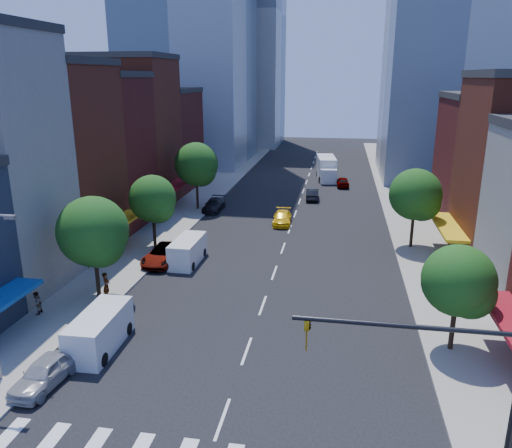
{
  "coord_description": "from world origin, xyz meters",
  "views": [
    {
      "loc": [
        4.76,
        -18.87,
        15.14
      ],
      "look_at": [
        -0.93,
        14.71,
        5.0
      ],
      "focal_mm": 35.0,
      "sensor_mm": 36.0,
      "label": 1
    }
  ],
  "objects_px": {
    "parked_car_second": "(183,251)",
    "cargo_van_near": "(99,332)",
    "traffic_car_far": "(343,182)",
    "taxi": "(282,218)",
    "parked_car_rear": "(214,205)",
    "parked_car_third": "(164,254)",
    "pedestrian_near": "(106,286)",
    "cargo_van_far": "(187,251)",
    "box_truck": "(326,169)",
    "pedestrian_far": "(36,303)",
    "parked_car_front": "(44,372)",
    "traffic_car_oncoming": "(312,194)"
  },
  "relations": [
    {
      "from": "parked_car_second",
      "to": "cargo_van_near",
      "type": "height_order",
      "value": "cargo_van_near"
    },
    {
      "from": "traffic_car_far",
      "to": "taxi",
      "type": "bearing_deg",
      "value": 67.48
    },
    {
      "from": "parked_car_second",
      "to": "parked_car_rear",
      "type": "xyz_separation_m",
      "value": [
        -1.25,
        15.85,
        0.02
      ]
    },
    {
      "from": "parked_car_third",
      "to": "traffic_car_far",
      "type": "xyz_separation_m",
      "value": [
        14.77,
        32.96,
        -0.04
      ]
    },
    {
      "from": "traffic_car_far",
      "to": "pedestrian_near",
      "type": "bearing_deg",
      "value": 63.33
    },
    {
      "from": "parked_car_rear",
      "to": "cargo_van_far",
      "type": "height_order",
      "value": "cargo_van_far"
    },
    {
      "from": "parked_car_second",
      "to": "box_truck",
      "type": "relative_size",
      "value": 0.48
    },
    {
      "from": "pedestrian_near",
      "to": "pedestrian_far",
      "type": "relative_size",
      "value": 1.25
    },
    {
      "from": "parked_car_second",
      "to": "box_truck",
      "type": "xyz_separation_m",
      "value": [
        11.05,
        36.62,
        0.91
      ]
    },
    {
      "from": "parked_car_rear",
      "to": "cargo_van_far",
      "type": "bearing_deg",
      "value": -82.74
    },
    {
      "from": "parked_car_second",
      "to": "parked_car_rear",
      "type": "distance_m",
      "value": 15.9
    },
    {
      "from": "box_truck",
      "to": "pedestrian_near",
      "type": "distance_m",
      "value": 47.67
    },
    {
      "from": "pedestrian_near",
      "to": "pedestrian_far",
      "type": "distance_m",
      "value": 4.58
    },
    {
      "from": "cargo_van_far",
      "to": "taxi",
      "type": "distance_m",
      "value": 14.4
    },
    {
      "from": "traffic_car_far",
      "to": "pedestrian_near",
      "type": "relative_size",
      "value": 2.15
    },
    {
      "from": "parked_car_front",
      "to": "parked_car_rear",
      "type": "bearing_deg",
      "value": 94.98
    },
    {
      "from": "parked_car_front",
      "to": "cargo_van_near",
      "type": "relative_size",
      "value": 0.82
    },
    {
      "from": "parked_car_third",
      "to": "pedestrian_near",
      "type": "distance_m",
      "value": 7.84
    },
    {
      "from": "parked_car_front",
      "to": "cargo_van_far",
      "type": "distance_m",
      "value": 17.97
    },
    {
      "from": "parked_car_rear",
      "to": "parked_car_second",
      "type": "bearing_deg",
      "value": -84.96
    },
    {
      "from": "cargo_van_near",
      "to": "traffic_car_oncoming",
      "type": "bearing_deg",
      "value": 74.31
    },
    {
      "from": "parked_car_front",
      "to": "traffic_car_far",
      "type": "xyz_separation_m",
      "value": [
        14.77,
        50.58,
        -0.01
      ]
    },
    {
      "from": "parked_car_third",
      "to": "pedestrian_near",
      "type": "bearing_deg",
      "value": -98.78
    },
    {
      "from": "traffic_car_far",
      "to": "pedestrian_far",
      "type": "height_order",
      "value": "pedestrian_far"
    },
    {
      "from": "cargo_van_near",
      "to": "pedestrian_near",
      "type": "height_order",
      "value": "cargo_van_near"
    },
    {
      "from": "parked_car_rear",
      "to": "pedestrian_far",
      "type": "xyz_separation_m",
      "value": [
        -4.81,
        -27.91,
        0.23
      ]
    },
    {
      "from": "taxi",
      "to": "traffic_car_oncoming",
      "type": "relative_size",
      "value": 1.05
    },
    {
      "from": "box_truck",
      "to": "taxi",
      "type": "bearing_deg",
      "value": -105.5
    },
    {
      "from": "pedestrian_far",
      "to": "parked_car_second",
      "type": "bearing_deg",
      "value": 151.53
    },
    {
      "from": "cargo_van_far",
      "to": "pedestrian_far",
      "type": "bearing_deg",
      "value": -121.01
    },
    {
      "from": "parked_car_front",
      "to": "parked_car_second",
      "type": "bearing_deg",
      "value": 91.22
    },
    {
      "from": "traffic_car_oncoming",
      "to": "pedestrian_far",
      "type": "xyz_separation_m",
      "value": [
        -15.81,
        -35.36,
        0.21
      ]
    },
    {
      "from": "parked_car_front",
      "to": "cargo_van_far",
      "type": "relative_size",
      "value": 0.85
    },
    {
      "from": "parked_car_third",
      "to": "parked_car_rear",
      "type": "height_order",
      "value": "parked_car_third"
    },
    {
      "from": "traffic_car_far",
      "to": "box_truck",
      "type": "xyz_separation_m",
      "value": [
        -2.48,
        5.0,
        0.88
      ]
    },
    {
      "from": "parked_car_front",
      "to": "parked_car_second",
      "type": "xyz_separation_m",
      "value": [
        1.25,
        18.96,
        -0.05
      ]
    },
    {
      "from": "parked_car_second",
      "to": "taxi",
      "type": "bearing_deg",
      "value": 63.97
    },
    {
      "from": "traffic_car_oncoming",
      "to": "parked_car_rear",
      "type": "bearing_deg",
      "value": 31.32
    },
    {
      "from": "parked_car_second",
      "to": "pedestrian_near",
      "type": "relative_size",
      "value": 2.12
    },
    {
      "from": "cargo_van_far",
      "to": "traffic_car_oncoming",
      "type": "bearing_deg",
      "value": 70.57
    },
    {
      "from": "parked_car_second",
      "to": "pedestrian_far",
      "type": "bearing_deg",
      "value": -111.02
    },
    {
      "from": "box_truck",
      "to": "pedestrian_far",
      "type": "bearing_deg",
      "value": -116.19
    },
    {
      "from": "parked_car_front",
      "to": "pedestrian_near",
      "type": "distance_m",
      "value": 10.02
    },
    {
      "from": "parked_car_second",
      "to": "parked_car_third",
      "type": "relative_size",
      "value": 0.76
    },
    {
      "from": "cargo_van_near",
      "to": "traffic_car_far",
      "type": "distance_m",
      "value": 48.8
    },
    {
      "from": "parked_car_front",
      "to": "traffic_car_far",
      "type": "bearing_deg",
      "value": 78.7
    },
    {
      "from": "parked_car_rear",
      "to": "pedestrian_near",
      "type": "height_order",
      "value": "pedestrian_near"
    },
    {
      "from": "parked_car_second",
      "to": "traffic_car_far",
      "type": "distance_m",
      "value": 34.4
    },
    {
      "from": "parked_car_front",
      "to": "pedestrian_near",
      "type": "xyz_separation_m",
      "value": [
        -1.38,
        9.91,
        0.4
      ]
    },
    {
      "from": "parked_car_front",
      "to": "taxi",
      "type": "bearing_deg",
      "value": 79.51
    }
  ]
}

